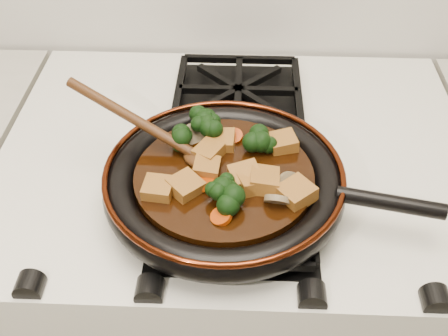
{
  "coord_description": "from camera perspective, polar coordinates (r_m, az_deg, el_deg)",
  "views": [
    {
      "loc": [
        0.01,
        1.0,
        1.48
      ],
      "look_at": [
        -0.01,
        1.57,
        0.97
      ],
      "focal_mm": 45.0,
      "sensor_mm": 36.0,
      "label": 1
    }
  ],
  "objects": [
    {
      "name": "stove",
      "position": [
        1.24,
        0.93,
        -14.36
      ],
      "size": [
        0.76,
        0.6,
        0.9
      ],
      "primitive_type": "cube",
      "color": "silver",
      "rests_on": "ground"
    },
    {
      "name": "burner_grate_front",
      "position": [
        0.79,
        1.0,
        -3.99
      ],
      "size": [
        0.23,
        0.23,
        0.03
      ],
      "primitive_type": null,
      "color": "black",
      "rests_on": "stove"
    },
    {
      "name": "burner_grate_back",
      "position": [
        1.01,
        1.45,
        7.52
      ],
      "size": [
        0.23,
        0.23,
        0.03
      ],
      "primitive_type": null,
      "color": "black",
      "rests_on": "stove"
    },
    {
      "name": "skillet",
      "position": [
        0.78,
        0.15,
        -1.45
      ],
      "size": [
        0.46,
        0.34,
        0.05
      ],
      "rotation": [
        0.0,
        0.0,
        -0.21
      ],
      "color": "black",
      "rests_on": "burner_grate_front"
    },
    {
      "name": "braising_sauce",
      "position": [
        0.78,
        0.0,
        -1.15
      ],
      "size": [
        0.25,
        0.25,
        0.02
      ],
      "primitive_type": "cylinder",
      "color": "black",
      "rests_on": "skillet"
    },
    {
      "name": "tofu_cube_0",
      "position": [
        0.74,
        -3.94,
        -1.9
      ],
      "size": [
        0.06,
        0.06,
        0.03
      ],
      "primitive_type": "cube",
      "rotation": [
        0.03,
        -0.08,
        2.34
      ],
      "color": "#8E5B20",
      "rests_on": "braising_sauce"
    },
    {
      "name": "tofu_cube_1",
      "position": [
        0.81,
        -0.23,
        2.74
      ],
      "size": [
        0.04,
        0.04,
        0.03
      ],
      "primitive_type": "cube",
      "rotation": [
        -0.1,
        0.07,
        3.09
      ],
      "color": "#8E5B20",
      "rests_on": "braising_sauce"
    },
    {
      "name": "tofu_cube_2",
      "position": [
        0.75,
        4.08,
        -1.32
      ],
      "size": [
        0.04,
        0.05,
        0.03
      ],
      "primitive_type": "cube",
      "rotation": [
        0.11,
        0.08,
        1.52
      ],
      "color": "#8E5B20",
      "rests_on": "braising_sauce"
    },
    {
      "name": "tofu_cube_3",
      "position": [
        0.74,
        -6.69,
        -2.14
      ],
      "size": [
        0.04,
        0.04,
        0.02
      ],
      "primitive_type": "cube",
      "rotation": [
        -0.06,
        -0.0,
        3.02
      ],
      "color": "#8E5B20",
      "rests_on": "braising_sauce"
    },
    {
      "name": "tofu_cube_4",
      "position": [
        0.82,
        5.98,
        2.56
      ],
      "size": [
        0.05,
        0.05,
        0.02
      ],
      "primitive_type": "cube",
      "rotation": [
        -0.0,
        -0.08,
        0.26
      ],
      "color": "#8E5B20",
      "rests_on": "braising_sauce"
    },
    {
      "name": "tofu_cube_5",
      "position": [
        0.76,
        2.18,
        -0.86
      ],
      "size": [
        0.05,
        0.05,
        0.03
      ],
      "primitive_type": "cube",
      "rotation": [
        0.1,
        -0.11,
        0.31
      ],
      "color": "#8E5B20",
      "rests_on": "braising_sauce"
    },
    {
      "name": "tofu_cube_6",
      "position": [
        0.75,
        2.88,
        -1.46
      ],
      "size": [
        0.05,
        0.05,
        0.03
      ],
      "primitive_type": "cube",
      "rotation": [
        -0.1,
        0.07,
        0.34
      ],
      "color": "#8E5B20",
      "rests_on": "braising_sauce"
    },
    {
      "name": "tofu_cube_7",
      "position": [
        0.77,
        -1.79,
        0.01
      ],
      "size": [
        0.04,
        0.04,
        0.02
      ],
      "primitive_type": "cube",
      "rotation": [
        -0.01,
        -0.1,
        3.06
      ],
      "color": "#8E5B20",
      "rests_on": "braising_sauce"
    },
    {
      "name": "tofu_cube_8",
      "position": [
        0.79,
        -1.57,
        1.54
      ],
      "size": [
        0.05,
        0.05,
        0.02
      ],
      "primitive_type": "cube",
      "rotation": [
        -0.03,
        -0.01,
        1.05
      ],
      "color": "#8E5B20",
      "rests_on": "braising_sauce"
    },
    {
      "name": "tofu_cube_9",
      "position": [
        0.74,
        7.36,
        -2.54
      ],
      "size": [
        0.06,
        0.06,
        0.03
      ],
      "primitive_type": "cube",
      "rotation": [
        -0.08,
        0.02,
        2.24
      ],
      "color": "#8E5B20",
      "rests_on": "braising_sauce"
    },
    {
      "name": "broccoli_floret_0",
      "position": [
        0.81,
        3.58,
        2.71
      ],
      "size": [
        0.09,
        0.09,
        0.07
      ],
      "primitive_type": null,
      "rotation": [
        -0.25,
        0.09,
        0.89
      ],
      "color": "black",
      "rests_on": "braising_sauce"
    },
    {
      "name": "broccoli_floret_1",
      "position": [
        0.71,
        -0.05,
        -3.88
      ],
      "size": [
        0.08,
        0.08,
        0.06
      ],
      "primitive_type": null,
      "rotation": [
        -0.04,
        -0.13,
        2.88
      ],
      "color": "black",
      "rests_on": "braising_sauce"
    },
    {
      "name": "broccoli_floret_2",
      "position": [
        0.73,
        -0.22,
        -2.12
      ],
      "size": [
        0.08,
        0.09,
        0.06
      ],
      "primitive_type": null,
      "rotation": [
        0.02,
        0.16,
        1.97
      ],
      "color": "black",
      "rests_on": "braising_sauce"
    },
    {
      "name": "broccoli_floret_3",
      "position": [
        0.83,
        -1.87,
        4.01
      ],
      "size": [
        0.08,
        0.09,
        0.07
      ],
      "primitive_type": null,
      "rotation": [
        -0.18,
        -0.11,
        2.59
      ],
      "color": "black",
      "rests_on": "braising_sauce"
    },
    {
      "name": "broccoli_floret_4",
      "position": [
        0.81,
        -4.83,
        2.57
      ],
      "size": [
        0.08,
        0.07,
        0.07
      ],
      "primitive_type": null,
      "rotation": [
        -0.14,
        -0.18,
        0.29
      ],
      "color": "black",
      "rests_on": "braising_sauce"
    },
    {
      "name": "broccoli_floret_5",
      "position": [
        0.84,
        -1.88,
        4.62
      ],
      "size": [
        0.09,
        0.08,
        0.07
      ],
      "primitive_type": null,
      "rotation": [
        -0.2,
        0.22,
        2.52
      ],
      "color": "black",
      "rests_on": "braising_sauce"
    },
    {
      "name": "carrot_coin_0",
      "position": [
        0.83,
        1.0,
        3.22
      ],
      "size": [
        0.03,
        0.03,
        0.02
      ],
      "primitive_type": "cylinder",
      "rotation": [
        0.31,
        -0.14,
        0.0
      ],
      "color": "#A43104",
      "rests_on": "braising_sauce"
    },
    {
      "name": "carrot_coin_1",
      "position": [
        0.75,
        -6.7,
        -2.15
      ],
      "size": [
        0.03,
        0.03,
        0.02
      ],
      "primitive_type": "cylinder",
      "rotation": [
        0.28,
        0.26,
        0.0
      ],
      "color": "#A43104",
      "rests_on": "braising_sauce"
    },
    {
      "name": "carrot_coin_2",
      "position": [
        0.71,
        -0.29,
        -4.94
      ],
      "size": [
        0.03,
        0.03,
        0.02
      ],
      "primitive_type": "cylinder",
      "rotation": [
        0.19,
        -0.33,
        0.0
      ],
      "color": "#A43104",
      "rests_on": "braising_sauce"
    },
    {
      "name": "carrot_coin_3",
      "position": [
        0.73,
        0.37,
        -2.98
      ],
      "size": [
        0.03,
        0.03,
        0.02
      ],
      "primitive_type": "cylinder",
      "rotation": [
        -0.14,
        0.23,
        0.0
      ],
      "color": "#A43104",
      "rests_on": "braising_sauce"
    },
    {
      "name": "carrot_coin_4",
      "position": [
        0.73,
        0.37,
        -3.04
      ],
      "size": [
        0.03,
        0.03,
        0.02
      ],
      "primitive_type": "cylinder",
      "rotation": [
        -0.34,
        -0.19,
        0.0
      ],
      "color": "#A43104",
      "rests_on": "braising_sauce"
    },
    {
      "name": "carrot_coin_5",
      "position": [
        0.75,
        -1.95,
        -1.61
      ],
      "size": [
        0.03,
        0.03,
        0.01
      ],
      "primitive_type": "cylinder",
      "rotation": [
        -0.19,
        0.04,
        0.0
      ],
      "color": "#A43104",
      "rests_on": "braising_sauce"
    },
    {
      "name": "mushroom_slice_0",
      "position": [
        0.73,
        5.47,
        -3.28
      ],
      "size": [
        0.04,
        0.03,
        0.03
      ],
      "primitive_type": "cylinder",
      "rotation": [
        0.96,
        0.0,
        2.99
      ],
      "color": "olive",
      "rests_on": "braising_sauce"
    },
    {
      "name": "mushroom_slice_1",
      "position": [
        0.75,
        6.61,
        -1.53
      ],
      "size": [
        0.04,
        0.04,
        0.03
      ],
      "primitive_type": "cylinder",
      "rotation": [
        0.95,
        0.0,
        0.47
      ],
      "color": "olive",
      "rests_on": "braising_sauce"
    },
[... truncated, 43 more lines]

